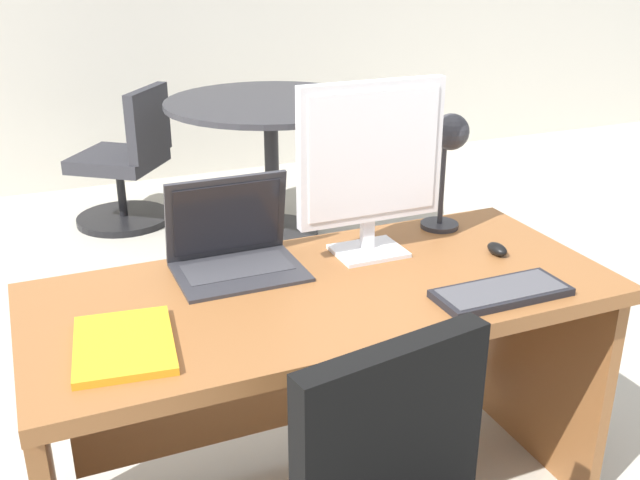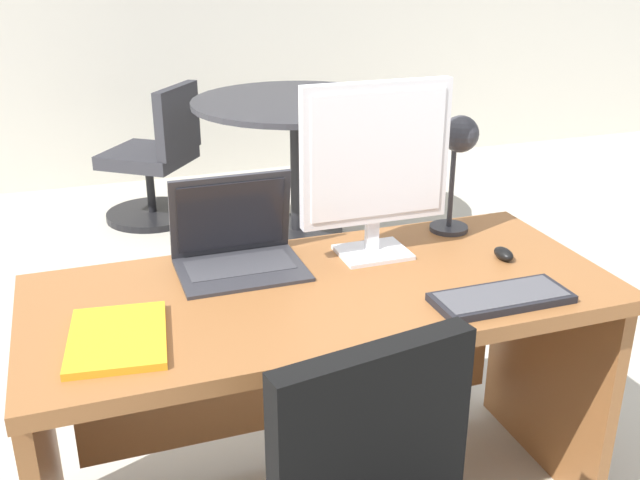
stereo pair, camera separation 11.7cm
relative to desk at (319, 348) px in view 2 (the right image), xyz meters
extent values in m
plane|color=#B7B2A3|center=(0.00, 1.46, -0.53)|extent=(12.00, 12.00, 0.00)
cube|color=brown|center=(0.00, -0.04, 0.19)|extent=(1.55, 0.69, 0.04)
cube|color=brown|center=(-0.75, -0.04, -0.18)|extent=(0.04, 0.61, 0.70)
cube|color=brown|center=(0.75, -0.04, -0.18)|extent=(0.04, 0.61, 0.70)
cube|color=brown|center=(0.00, 0.21, -0.15)|extent=(1.36, 0.02, 0.49)
cube|color=silver|center=(0.21, 0.11, 0.22)|extent=(0.20, 0.16, 0.01)
cube|color=silver|center=(0.21, 0.12, 0.27)|extent=(0.04, 0.02, 0.09)
cube|color=silver|center=(0.21, 0.11, 0.51)|extent=(0.43, 0.04, 0.40)
cube|color=white|center=(0.21, 0.09, 0.51)|extent=(0.39, 0.00, 0.35)
cube|color=#2D2D33|center=(-0.18, 0.12, 0.22)|extent=(0.34, 0.26, 0.01)
cube|color=#38383D|center=(-0.18, 0.14, 0.22)|extent=(0.29, 0.14, 0.00)
cube|color=#2D2D33|center=(-0.18, 0.23, 0.34)|extent=(0.34, 0.06, 0.24)
cube|color=black|center=(-0.18, 0.22, 0.34)|extent=(0.30, 0.04, 0.20)
cube|color=black|center=(0.39, -0.27, 0.22)|extent=(0.36, 0.14, 0.02)
cube|color=#47474C|center=(0.39, -0.27, 0.23)|extent=(0.33, 0.12, 0.00)
ellipsoid|color=black|center=(0.54, -0.04, 0.23)|extent=(0.04, 0.08, 0.03)
cylinder|color=#2D2D33|center=(0.51, 0.21, 0.22)|extent=(0.12, 0.12, 0.01)
cylinder|color=#2D2D33|center=(0.51, 0.21, 0.36)|extent=(0.02, 0.02, 0.26)
sphere|color=#2D2D33|center=(0.51, 0.18, 0.53)|extent=(0.11, 0.11, 0.11)
cube|color=orange|center=(-0.54, -0.16, 0.22)|extent=(0.25, 0.32, 0.02)
cube|color=black|center=(-0.10, -0.60, 0.11)|extent=(0.44, 0.13, 0.47)
cylinder|color=black|center=(0.60, 2.10, -0.51)|extent=(0.52, 0.52, 0.04)
cylinder|color=black|center=(0.60, 2.10, -0.13)|extent=(0.08, 0.08, 0.72)
cylinder|color=#2D2D33|center=(0.60, 2.10, 0.24)|extent=(1.15, 1.15, 0.03)
cylinder|color=black|center=(-0.16, 2.67, -0.51)|extent=(0.56, 0.56, 0.04)
cylinder|color=black|center=(-0.16, 2.67, -0.34)|extent=(0.05, 0.05, 0.31)
cube|color=#2D2D33|center=(-0.16, 2.67, -0.15)|extent=(0.64, 0.64, 0.08)
cube|color=#2D2D33|center=(0.02, 2.54, 0.09)|extent=(0.31, 0.39, 0.39)
camera|label=1|loc=(-0.70, -1.65, 1.06)|focal=41.31mm
camera|label=2|loc=(-0.59, -1.69, 1.06)|focal=41.31mm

